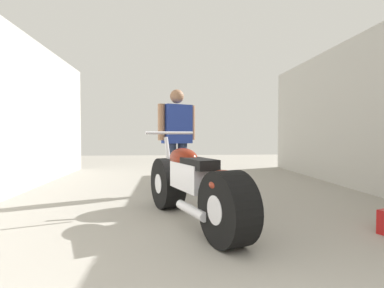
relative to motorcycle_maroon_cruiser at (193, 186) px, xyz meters
name	(u,v)px	position (x,y,z in m)	size (l,w,h in m)	color
ground_plane	(199,204)	(0.17, 0.90, -0.40)	(19.16, 19.16, 0.00)	#9E998E
motorcycle_maroon_cruiser	(193,186)	(0.00, 0.00, 0.00)	(1.01, 2.08, 0.99)	black
mechanic_in_blue	(177,135)	(-0.11, 1.71, 0.54)	(0.65, 0.42, 1.68)	#2D3851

